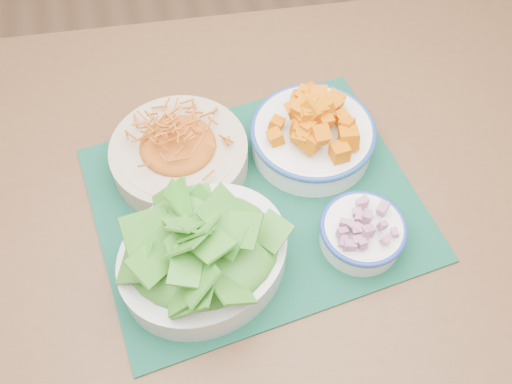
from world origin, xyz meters
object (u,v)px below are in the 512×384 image
lettuce_bowl (203,251)px  table (264,210)px  squash_bowl (313,129)px  carrot_bowl (179,150)px  onion_bowl (363,230)px  placemat (256,203)px

lettuce_bowl → table: bearing=23.1°
table → squash_bowl: (0.10, 0.05, 0.14)m
carrot_bowl → lettuce_bowl: bearing=-89.9°
carrot_bowl → onion_bowl: carrot_bowl is taller
table → onion_bowl: size_ratio=9.06×
placemat → squash_bowl: (0.12, 0.08, 0.05)m
table → placemat: placemat is taller
placemat → carrot_bowl: 0.16m
onion_bowl → placemat: bearing=141.6°
onion_bowl → squash_bowl: bearing=95.3°
lettuce_bowl → onion_bowl: 0.25m
carrot_bowl → table: bearing=-28.4°
lettuce_bowl → carrot_bowl: bearing=67.9°
table → carrot_bowl: size_ratio=5.20×
carrot_bowl → onion_bowl: (0.25, -0.22, -0.01)m
squash_bowl → lettuce_bowl: bearing=-141.7°
placemat → squash_bowl: size_ratio=1.91×
table → squash_bowl: size_ratio=5.18×
squash_bowl → carrot_bowl: bearing=174.8°
onion_bowl → lettuce_bowl: bearing=176.2°
carrot_bowl → onion_bowl: bearing=-41.4°
table → onion_bowl: (0.12, -0.15, 0.13)m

